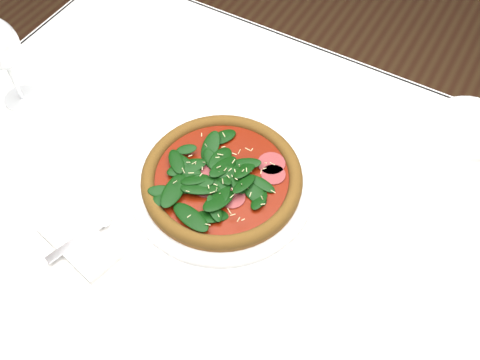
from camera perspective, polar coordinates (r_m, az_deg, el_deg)
The scene contains 7 objects.
ground at distance 1.56m, azimuth 0.47°, elevation -17.38°, with size 6.00×6.00×0.00m, color brown.
dining_table at distance 0.97m, azimuth 0.72°, elevation -5.56°, with size 1.21×0.81×0.75m.
plate at distance 0.89m, azimuth -1.92°, elevation -0.26°, with size 0.31×0.31×0.01m.
pizza at distance 0.88m, azimuth -1.95°, elevation 0.40°, with size 0.33×0.33×0.03m.
napkin at distance 0.87m, azimuth -16.77°, elevation -6.32°, with size 0.14×0.06×0.01m, color white.
fork at distance 0.87m, azimuth -15.51°, elevation -5.14°, with size 0.06×0.14×0.00m.
saucer_far at distance 1.06m, azimuth 23.64°, elevation 5.17°, with size 0.15×0.15×0.01m.
Camera 1 is at (0.23, -0.42, 1.49)m, focal length 40.00 mm.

